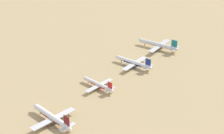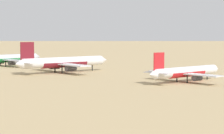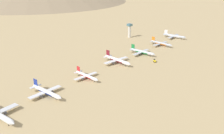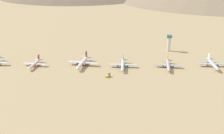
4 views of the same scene
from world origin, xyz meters
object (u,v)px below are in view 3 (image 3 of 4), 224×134
(parked_jet_1, at_px, (46,92))
(service_truck, at_px, (155,61))
(parked_jet_4, at_px, (142,52))
(control_tower, at_px, (129,30))
(parked_jet_3, at_px, (117,60))
(parked_jet_6, at_px, (174,36))
(parked_jet_2, at_px, (86,76))
(parked_jet_5, at_px, (161,43))

(parked_jet_1, distance_m, service_truck, 148.81)
(parked_jet_4, bearing_deg, control_tower, 144.22)
(parked_jet_1, height_order, service_truck, parked_jet_1)
(parked_jet_3, height_order, parked_jet_6, parked_jet_3)
(parked_jet_1, xyz_separation_m, parked_jet_6, (-44.68, 269.19, -0.07))
(parked_jet_2, relative_size, parked_jet_4, 0.89)
(parked_jet_3, height_order, parked_jet_5, parked_jet_3)
(parked_jet_3, height_order, parked_jet_4, parked_jet_3)
(parked_jet_1, bearing_deg, parked_jet_4, 97.85)
(parked_jet_3, xyz_separation_m, parked_jet_4, (-2.60, 50.21, -0.45))
(parked_jet_3, distance_m, parked_jet_4, 50.28)
(service_truck, distance_m, control_tower, 129.70)
(parked_jet_4, xyz_separation_m, control_tower, (-77.95, 56.18, 9.56))
(parked_jet_1, distance_m, parked_jet_5, 217.36)
(parked_jet_5, relative_size, parked_jet_6, 0.95)
(parked_jet_5, height_order, control_tower, control_tower)
(parked_jet_2, bearing_deg, control_tower, 119.68)
(parked_jet_6, bearing_deg, service_truck, -65.70)
(parked_jet_2, bearing_deg, service_truck, 80.52)
(parked_jet_1, bearing_deg, parked_jet_5, 98.29)
(parked_jet_5, xyz_separation_m, parked_jet_6, (-13.34, 54.10, 0.20))
(control_tower, bearing_deg, parked_jet_6, 43.63)
(parked_jet_6, relative_size, service_truck, 7.55)
(parked_jet_3, relative_size, parked_jet_6, 1.09)
(parked_jet_2, distance_m, control_tower, 189.60)
(parked_jet_2, height_order, control_tower, control_tower)
(parked_jet_6, bearing_deg, parked_jet_1, -80.58)
(parked_jet_6, xyz_separation_m, service_truck, (54.52, -120.73, -2.01))
(parked_jet_5, bearing_deg, control_tower, 178.89)
(parked_jet_4, bearing_deg, service_truck, -20.24)
(service_truck, height_order, control_tower, control_tower)
(parked_jet_5, xyz_separation_m, control_tower, (-68.70, 1.33, 9.69))
(parked_jet_1, bearing_deg, control_tower, 114.81)
(parked_jet_3, relative_size, control_tower, 1.94)
(parked_jet_1, xyz_separation_m, parked_jet_5, (-31.34, 215.09, -0.28))
(parked_jet_1, relative_size, parked_jet_2, 1.17)
(service_truck, bearing_deg, parked_jet_6, 114.30)
(parked_jet_4, height_order, parked_jet_6, parked_jet_6)
(parked_jet_2, bearing_deg, parked_jet_6, 100.02)
(parked_jet_6, bearing_deg, parked_jet_3, -81.01)
(service_truck, xyz_separation_m, control_tower, (-109.87, 67.96, 11.49))
(parked_jet_2, bearing_deg, parked_jet_3, 102.80)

